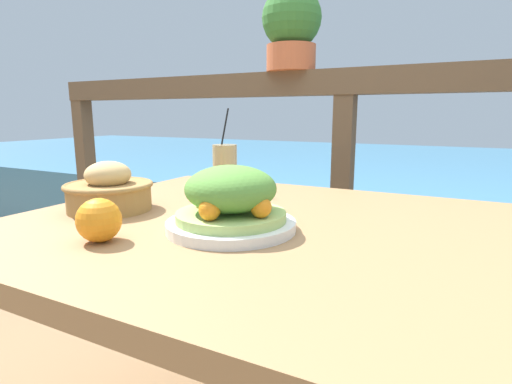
# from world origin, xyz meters

# --- Properties ---
(patio_table) EXTENTS (1.04, 0.90, 0.71)m
(patio_table) POSITION_xyz_m (0.00, 0.00, 0.62)
(patio_table) COLOR #997047
(patio_table) RESTS_ON ground_plane
(railing_fence) EXTENTS (2.80, 0.08, 1.09)m
(railing_fence) POSITION_xyz_m (0.00, 0.70, 0.82)
(railing_fence) COLOR brown
(railing_fence) RESTS_ON ground_plane
(sea_backdrop) EXTENTS (12.00, 4.00, 0.51)m
(sea_backdrop) POSITION_xyz_m (0.00, 3.20, 0.25)
(sea_backdrop) COLOR teal
(sea_backdrop) RESTS_ON ground_plane
(salad_plate) EXTENTS (0.26, 0.26, 0.13)m
(salad_plate) POSITION_xyz_m (-0.01, -0.09, 0.77)
(salad_plate) COLOR silver
(salad_plate) RESTS_ON patio_table
(drink_glass) EXTENTS (0.07, 0.08, 0.24)m
(drink_glass) POSITION_xyz_m (-0.22, 0.23, 0.78)
(drink_glass) COLOR tan
(drink_glass) RESTS_ON patio_table
(bread_basket) EXTENTS (0.21, 0.21, 0.12)m
(bread_basket) POSITION_xyz_m (-0.36, -0.07, 0.76)
(bread_basket) COLOR olive
(bread_basket) RESTS_ON patio_table
(potted_plant) EXTENTS (0.22, 0.22, 0.30)m
(potted_plant) POSITION_xyz_m (-0.21, 0.70, 1.25)
(potted_plant) COLOR #B75B38
(potted_plant) RESTS_ON railing_fence
(orange_near_basket) EXTENTS (0.08, 0.08, 0.08)m
(orange_near_basket) POSITION_xyz_m (-0.18, -0.26, 0.75)
(orange_near_basket) COLOR orange
(orange_near_basket) RESTS_ON patio_table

